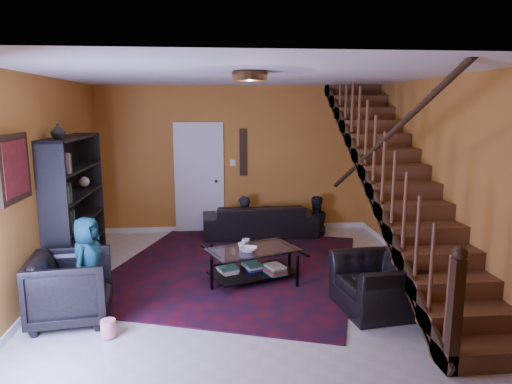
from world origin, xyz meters
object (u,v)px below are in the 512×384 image
armchair_left (71,288)px  armchair_right (377,284)px  coffee_table (253,262)px  bookshelf (76,209)px  sofa (259,220)px

armchair_left → armchair_right: bearing=-98.3°
armchair_right → coffee_table: (-1.40, 1.06, -0.05)m
armchair_right → bookshelf: bearing=-120.6°
armchair_left → coffee_table: size_ratio=0.62×
coffee_table → bookshelf: bearing=167.5°
armchair_right → coffee_table: bearing=-135.4°
bookshelf → armchair_left: bookshelf is taller
bookshelf → armchair_right: bookshelf is taller
armchair_right → armchair_left: bearing=-98.7°
sofa → armchair_right: size_ratio=2.17×
bookshelf → coffee_table: size_ratio=1.45×
armchair_left → coffee_table: bearing=-72.2°
bookshelf → coffee_table: 2.66m
armchair_right → coffee_table: armchair_right is taller
armchair_left → armchair_right: 3.55m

